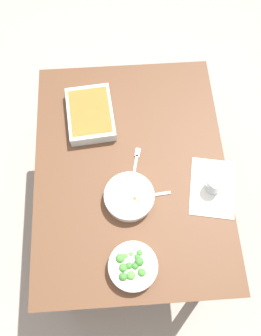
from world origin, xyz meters
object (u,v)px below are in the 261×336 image
object	(u,v)px
drink_cup	(214,185)
broccoli_bowl	(133,266)
baking_dish	(90,114)
spoon_by_stew	(146,196)
fork_on_table	(136,162)
stew_bowl	(129,197)

from	to	relation	value
drink_cup	broccoli_bowl	bearing A→B (deg)	-49.85
baking_dish	drink_cup	xyz separation A→B (m)	(0.41, 0.55, 0.00)
spoon_by_stew	drink_cup	bearing A→B (deg)	94.06
spoon_by_stew	fork_on_table	size ratio (longest dim) A/B	1.00
baking_dish	drink_cup	world-z (taller)	drink_cup
stew_bowl	broccoli_bowl	bearing A→B (deg)	-0.90
stew_bowl	baking_dish	size ratio (longest dim) A/B	0.71
broccoli_bowl	stew_bowl	bearing A→B (deg)	179.10
baking_dish	spoon_by_stew	xyz separation A→B (m)	(0.43, 0.24, -0.03)
stew_bowl	fork_on_table	world-z (taller)	stew_bowl
broccoli_bowl	baking_dish	world-z (taller)	broccoli_bowl
drink_cup	spoon_by_stew	bearing A→B (deg)	-85.94
spoon_by_stew	fork_on_table	xyz separation A→B (m)	(-0.17, -0.03, -0.00)
drink_cup	spoon_by_stew	size ratio (longest dim) A/B	0.48
stew_bowl	drink_cup	size ratio (longest dim) A/B	2.65
stew_bowl	fork_on_table	distance (m)	0.19
baking_dish	spoon_by_stew	world-z (taller)	baking_dish
spoon_by_stew	fork_on_table	distance (m)	0.17
drink_cup	baking_dish	bearing A→B (deg)	-126.74
baking_dish	fork_on_table	size ratio (longest dim) A/B	1.80
broccoli_bowl	fork_on_table	size ratio (longest dim) A/B	1.17
broccoli_bowl	baking_dish	size ratio (longest dim) A/B	0.65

